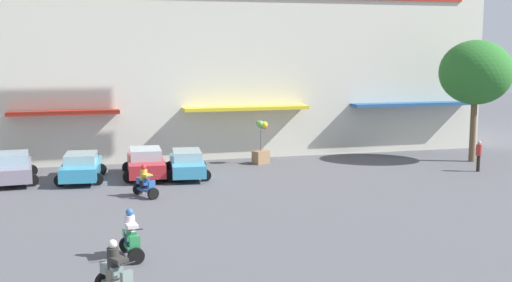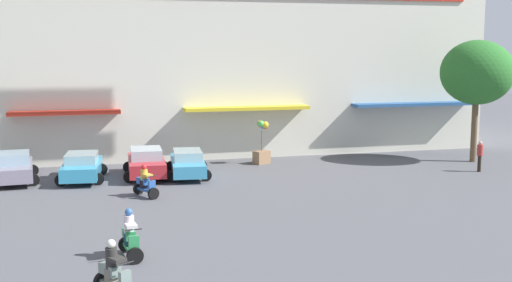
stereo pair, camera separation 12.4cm
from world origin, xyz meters
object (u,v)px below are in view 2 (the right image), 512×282
(pedestrian_0, at_px, (480,154))
(parked_car_0, at_px, (14,167))
(scooter_rider_4, at_px, (114,273))
(scooter_rider_2, at_px, (130,238))
(plaza_tree_1, at_px, (477,73))
(balloon_vendor_cart, at_px, (262,145))
(parked_car_3, at_px, (188,163))
(parked_car_1, at_px, (82,166))
(scooter_rider_3, at_px, (145,183))
(parked_car_2, at_px, (146,163))

(pedestrian_0, bearing_deg, parked_car_0, 171.56)
(scooter_rider_4, bearing_deg, scooter_rider_2, 78.63)
(plaza_tree_1, distance_m, scooter_rider_4, 27.10)
(parked_car_0, distance_m, balloon_vendor_cart, 13.49)
(parked_car_0, xyz_separation_m, balloon_vendor_cart, (13.36, 1.82, 0.37))
(pedestrian_0, bearing_deg, scooter_rider_2, -153.02)
(plaza_tree_1, bearing_deg, pedestrian_0, -117.82)
(plaza_tree_1, height_order, parked_car_3, plaza_tree_1)
(parked_car_1, distance_m, scooter_rider_3, 5.29)
(parked_car_1, relative_size, scooter_rider_3, 2.87)
(pedestrian_0, bearing_deg, scooter_rider_4, -146.96)
(parked_car_0, relative_size, balloon_vendor_cart, 1.72)
(plaza_tree_1, height_order, parked_car_0, plaza_tree_1)
(parked_car_1, height_order, scooter_rider_2, scooter_rider_2)
(parked_car_0, height_order, scooter_rider_2, scooter_rider_2)
(plaza_tree_1, bearing_deg, scooter_rider_2, -148.60)
(plaza_tree_1, distance_m, balloon_vendor_cart, 13.22)
(parked_car_0, bearing_deg, scooter_rider_2, -70.25)
(parked_car_3, bearing_deg, plaza_tree_1, 0.44)
(parked_car_0, height_order, parked_car_1, parked_car_0)
(parked_car_2, xyz_separation_m, pedestrian_0, (17.63, -3.21, 0.21))
(parked_car_0, distance_m, pedestrian_0, 24.40)
(parked_car_3, xyz_separation_m, scooter_rider_2, (-3.79, -12.59, -0.05))
(scooter_rider_2, bearing_deg, scooter_rider_4, -101.37)
(parked_car_1, bearing_deg, plaza_tree_1, -0.63)
(scooter_rider_4, bearing_deg, parked_car_0, 104.18)
(plaza_tree_1, height_order, balloon_vendor_cart, plaza_tree_1)
(parked_car_3, relative_size, scooter_rider_4, 2.89)
(plaza_tree_1, distance_m, pedestrian_0, 5.38)
(parked_car_2, distance_m, scooter_rider_4, 16.35)
(scooter_rider_3, relative_size, pedestrian_0, 0.90)
(plaza_tree_1, xyz_separation_m, scooter_rider_3, (-19.61, -4.25, -4.64))
(parked_car_1, xyz_separation_m, balloon_vendor_cart, (10.09, 2.26, 0.40))
(parked_car_1, distance_m, parked_car_3, 5.35)
(parked_car_2, bearing_deg, parked_car_0, 176.75)
(parked_car_0, bearing_deg, scooter_rider_3, -39.25)
(parked_car_0, bearing_deg, plaza_tree_1, -1.54)
(balloon_vendor_cart, bearing_deg, scooter_rider_4, -116.53)
(parked_car_1, distance_m, balloon_vendor_cart, 10.35)
(parked_car_0, bearing_deg, scooter_rider_4, -75.82)
(scooter_rider_2, bearing_deg, plaza_tree_1, 31.40)
(parked_car_1, bearing_deg, scooter_rider_4, -86.74)
(plaza_tree_1, bearing_deg, scooter_rider_3, -167.76)
(parked_car_0, relative_size, parked_car_2, 0.98)
(parked_car_3, xyz_separation_m, scooter_rider_4, (-4.42, -15.73, -0.07))
(pedestrian_0, bearing_deg, parked_car_1, 171.45)
(balloon_vendor_cart, bearing_deg, parked_car_2, -162.28)
(parked_car_3, relative_size, scooter_rider_2, 2.83)
(scooter_rider_2, relative_size, pedestrian_0, 0.95)
(balloon_vendor_cart, bearing_deg, parked_car_1, -167.36)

